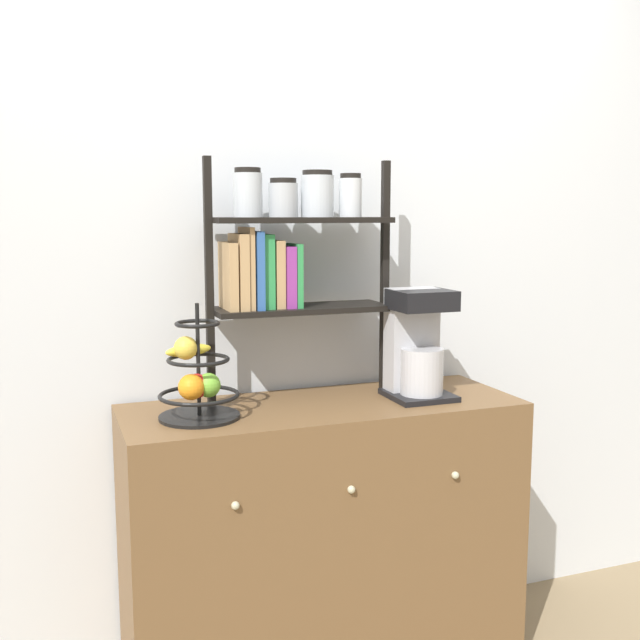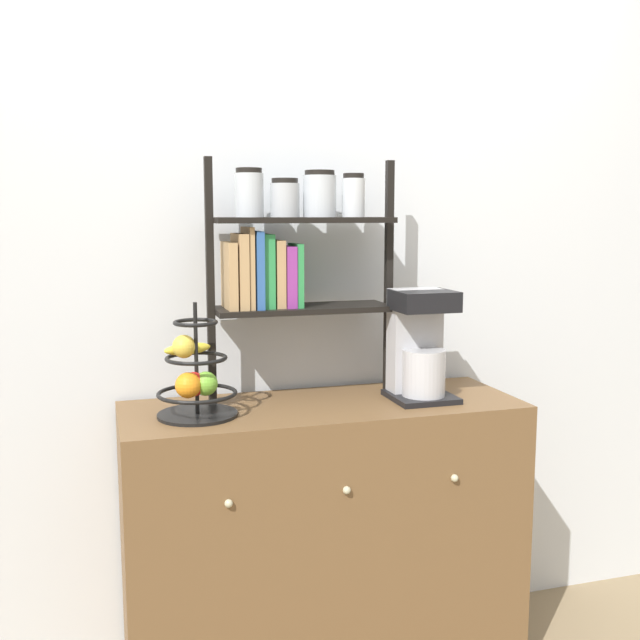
% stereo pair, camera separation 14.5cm
% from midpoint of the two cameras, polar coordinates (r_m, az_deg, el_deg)
% --- Properties ---
extents(wall_back, '(7.00, 0.05, 2.60)m').
position_cam_midpoint_polar(wall_back, '(2.60, 0.06, 3.21)').
color(wall_back, silver).
rests_on(wall_back, ground_plane).
extents(sideboard, '(1.27, 0.48, 0.92)m').
position_cam_midpoint_polar(sideboard, '(2.56, 1.93, -16.42)').
color(sideboard, brown).
rests_on(sideboard, ground_plane).
extents(coffee_maker, '(0.20, 0.21, 0.36)m').
position_cam_midpoint_polar(coffee_maker, '(2.48, 9.24, -1.94)').
color(coffee_maker, black).
rests_on(coffee_maker, sideboard).
extents(fruit_stand, '(0.24, 0.24, 0.35)m').
position_cam_midpoint_polar(fruit_stand, '(2.25, -7.71, -4.46)').
color(fruit_stand, black).
rests_on(fruit_stand, sideboard).
extents(shelf_hutch, '(0.63, 0.20, 0.78)m').
position_cam_midpoint_polar(shelf_hutch, '(2.41, -1.01, 5.43)').
color(shelf_hutch, black).
rests_on(shelf_hutch, sideboard).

